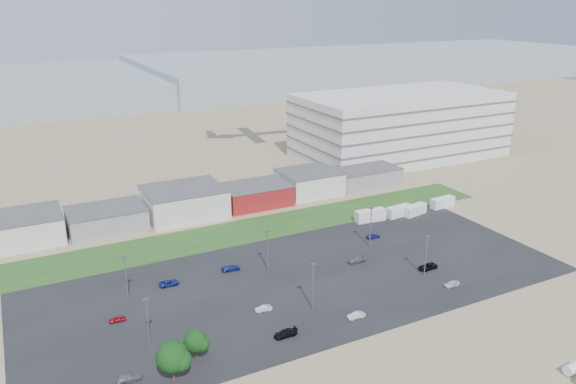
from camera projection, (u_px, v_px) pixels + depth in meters
ground at (329, 331)px, 106.05m from camera, size 700.00×700.00×0.00m
parking_lot at (302, 281)px, 125.02m from camera, size 120.00×50.00×0.01m
grass_strip at (228, 234)px, 149.74m from camera, size 160.00×16.00×0.02m
hills_backdrop at (142, 83)px, 386.61m from camera, size 700.00×200.00×9.00m
building_row at (146, 208)px, 157.04m from camera, size 170.00×20.00×8.00m
parking_garage at (400, 125)px, 220.82m from camera, size 80.00×40.00×25.00m
storage_tank_nw at (574, 368)px, 93.76m from camera, size 3.78×2.06×2.20m
box_trailer_a at (370, 215)px, 158.28m from camera, size 8.97×3.55×3.28m
box_trailer_b at (399, 211)px, 161.84m from camera, size 8.29×3.45×3.02m
box_trailer_c at (415, 210)px, 162.87m from camera, size 8.15×3.97×2.93m
box_trailer_d at (443, 202)px, 168.83m from camera, size 8.07×2.90×2.98m
tree_right at (172, 360)px, 90.66m from camera, size 5.68×5.68×8.52m
tree_near at (196, 344)px, 96.53m from camera, size 4.39×4.39×6.59m
lightpole_front_l at (148, 325)px, 98.41m from camera, size 1.23×0.51×10.49m
lightpole_front_m at (313, 287)px, 111.92m from camera, size 1.20×0.50×10.19m
lightpole_front_r at (426, 256)px, 125.64m from camera, size 1.15×0.48×9.75m
lightpole_back_l at (126, 280)px, 114.42m from camera, size 1.23×0.51×10.48m
lightpole_back_m at (268, 251)px, 128.33m from camera, size 1.16×0.48×9.85m
lightpole_back_r at (371, 227)px, 140.59m from camera, size 1.24×0.52×10.52m
parked_car_0 at (428, 267)px, 130.18m from camera, size 4.77×2.35×1.30m
parked_car_2 at (452, 284)px, 122.35m from camera, size 3.63×1.53×1.23m
parked_car_3 at (286, 333)px, 104.19m from camera, size 4.58×1.94×1.32m
parked_car_4 at (264, 308)px, 112.73m from camera, size 3.52×1.64×1.12m
parked_car_5 at (117, 319)px, 108.99m from camera, size 3.27×1.53×1.09m
parked_car_6 at (231, 268)px, 129.53m from camera, size 4.46×2.09×1.26m
parked_car_8 at (373, 236)px, 147.11m from camera, size 3.87×1.70×1.30m
parked_car_9 at (169, 283)px, 122.76m from camera, size 4.44×2.13×1.22m
parked_car_10 at (129, 377)px, 92.12m from camera, size 4.32×2.01×1.22m
parked_car_12 at (356, 260)px, 133.57m from camera, size 4.44×2.08×1.25m
parked_car_13 at (356, 315)px, 110.22m from camera, size 3.69×1.50×1.19m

